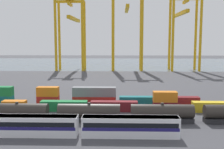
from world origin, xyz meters
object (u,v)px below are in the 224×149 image
Objects in this scene: shipping_container_4 at (165,106)px; gantry_crane_west at (71,25)px; passenger_train at (80,125)px; shipping_container_14 at (141,101)px; shipping_container_2 at (64,106)px; freight_tank_row at (125,113)px; shipping_container_10 at (48,100)px; gantry_crane_east at (184,23)px; gantry_crane_central at (127,20)px.

gantry_crane_west is (-41.23, 100.44, 25.73)m from shipping_container_4.
passenger_train is at bearing -79.55° from gantry_crane_west.
shipping_container_2 is at bearing -163.15° from shipping_container_14.
shipping_container_14 is at bearing 61.77° from passenger_train.
gantry_crane_west reaches higher than freight_tank_row.
passenger_train is 28.61m from shipping_container_14.
shipping_container_10 is at bearing 133.01° from shipping_container_2.
shipping_container_14 is (13.53, 25.20, -0.84)m from passenger_train.
shipping_container_4 is (26.09, 0.00, 0.00)m from shipping_container_2.
freight_tank_row reaches higher than shipping_container_2.
shipping_container_4 is at bearing -104.75° from gantry_crane_east.
gantry_crane_central reaches higher than shipping_container_2.
gantry_crane_central reaches higher than shipping_container_14.
gantry_crane_west is at bearing 105.69° from freight_tank_row.
freight_tank_row is 10.42× the size of shipping_container_10.
gantry_crane_central reaches higher than shipping_container_4.
shipping_container_14 is 103.18m from gantry_crane_east.
shipping_container_2 is at bearing -117.61° from gantry_crane_east.
passenger_train is 0.77× the size of gantry_crane_central.
passenger_train is 123.99m from gantry_crane_west.
gantry_crane_west is at bearing 110.67° from shipping_container_14.
shipping_container_10 is (-12.66, 25.20, -0.84)m from passenger_train.
freight_tank_row is at bearing -108.47° from gantry_crane_east.
shipping_container_14 is 0.25× the size of gantry_crane_central.
shipping_container_2 is 21.34m from shipping_container_14.
gantry_crane_west reaches higher than shipping_container_10.
shipping_container_4 is 1.00× the size of shipping_container_10.
gantry_crane_central is (18.69, 99.50, 28.85)m from shipping_container_2.
shipping_container_14 is at bearing 132.49° from shipping_container_4.
gantry_crane_central reaches higher than gantry_crane_west.
shipping_container_10 is at bearing 169.01° from shipping_container_4.
freight_tank_row is 5.20× the size of shipping_container_14.
gantry_crane_west is at bearing 100.45° from passenger_train.
gantry_crane_central is (24.46, 93.32, 28.85)m from shipping_container_10.
gantry_crane_central is 1.08× the size of gantry_crane_east.
shipping_container_2 is at bearing -46.99° from shipping_container_10.
passenger_train is 122.35m from gantry_crane_central.
gantry_crane_central reaches higher than freight_tank_row.
passenger_train is at bearing -70.07° from shipping_container_2.
gantry_crane_west is at bearing 178.42° from gantry_crane_central.
freight_tank_row is at bearing -36.24° from shipping_container_10.
freight_tank_row is 112.69m from gantry_crane_central.
gantry_crane_central is (2.91, 109.11, 28.02)m from freight_tank_row.
gantry_crane_east is at bearing 1.59° from gantry_crane_central.
shipping_container_10 is at bearing -104.69° from gantry_crane_central.
freight_tank_row is 14.12m from shipping_container_4.
shipping_container_4 is 111.58m from gantry_crane_west.
shipping_container_4 is 32.45m from shipping_container_10.
shipping_container_2 is 26.09m from shipping_container_4.
freight_tank_row reaches higher than passenger_train.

